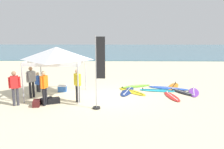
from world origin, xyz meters
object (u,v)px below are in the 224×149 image
(person_red, at_px, (15,86))
(person_blue, at_px, (38,81))
(gear_bag_near_tent, at_px, (47,101))
(cooler_box, at_px, (62,88))
(person_yellow, at_px, (77,83))
(person_grey, at_px, (31,80))
(surfboard_yellow, at_px, (132,91))
(person_orange, at_px, (44,86))
(surfboard_red, at_px, (172,96))
(surfboard_blue, at_px, (168,88))
(surfboard_lime, at_px, (136,86))
(surfboard_black, at_px, (182,92))
(banner_flag, at_px, (99,76))
(surfboard_orange, at_px, (173,86))
(surfboard_cyan, at_px, (157,90))
(gear_bag_on_sand, at_px, (36,103))
(gear_bag_by_pole, at_px, (54,101))
(surfboard_purple, at_px, (194,92))
(canopy_tent, at_px, (56,54))
(surfboard_navy, at_px, (127,91))

(person_red, height_order, person_blue, person_red)
(gear_bag_near_tent, height_order, cooler_box, cooler_box)
(person_yellow, xyz_separation_m, person_grey, (-2.65, 0.76, 0.00))
(surfboard_yellow, distance_m, person_orange, 5.22)
(surfboard_red, relative_size, surfboard_blue, 0.78)
(surfboard_lime, distance_m, person_orange, 6.28)
(surfboard_black, relative_size, person_blue, 1.80)
(person_red, xyz_separation_m, cooler_box, (1.65, 2.67, -0.79))
(person_blue, height_order, banner_flag, banner_flag)
(surfboard_orange, relative_size, banner_flag, 0.65)
(surfboard_yellow, relative_size, cooler_box, 4.31)
(person_orange, distance_m, gear_bag_near_tent, 0.91)
(surfboard_cyan, relative_size, person_yellow, 1.33)
(surfboard_cyan, relative_size, surfboard_blue, 0.88)
(gear_bag_on_sand, bearing_deg, surfboard_yellow, 29.24)
(surfboard_black, relative_size, cooler_box, 4.33)
(gear_bag_by_pole, bearing_deg, person_red, -167.18)
(banner_flag, distance_m, cooler_box, 4.14)
(surfboard_purple, distance_m, banner_flag, 6.37)
(surfboard_yellow, xyz_separation_m, surfboard_orange, (2.82, 1.34, 0.00))
(surfboard_orange, bearing_deg, surfboard_lime, 179.46)
(gear_bag_by_pole, relative_size, cooler_box, 1.20)
(surfboard_cyan, xyz_separation_m, person_orange, (-6.02, -2.88, 0.95))
(gear_bag_by_pole, bearing_deg, gear_bag_on_sand, -148.92)
(person_orange, height_order, person_red, same)
(person_grey, bearing_deg, person_blue, 93.20)
(surfboard_cyan, distance_m, surfboard_lime, 1.62)
(surfboard_cyan, height_order, banner_flag, banner_flag)
(canopy_tent, relative_size, surfboard_yellow, 1.34)
(surfboard_navy, height_order, cooler_box, cooler_box)
(surfboard_purple, xyz_separation_m, person_grey, (-9.24, -1.18, 0.95))
(surfboard_navy, xyz_separation_m, person_grey, (-5.29, -1.28, 0.95))
(person_red, bearing_deg, gear_bag_near_tent, 15.77)
(gear_bag_on_sand, bearing_deg, banner_flag, -6.31)
(surfboard_orange, relative_size, surfboard_red, 1.10)
(canopy_tent, relative_size, gear_bag_by_pole, 4.82)
(surfboard_navy, height_order, person_red, person_red)
(person_grey, height_order, banner_flag, banner_flag)
(surfboard_purple, bearing_deg, surfboard_red, -148.12)
(canopy_tent, distance_m, surfboard_red, 6.80)
(surfboard_navy, bearing_deg, person_grey, -166.35)
(surfboard_cyan, bearing_deg, person_blue, -177.20)
(surfboard_orange, distance_m, surfboard_navy, 3.36)
(surfboard_lime, height_order, person_red, person_red)
(gear_bag_near_tent, relative_size, cooler_box, 1.20)
(surfboard_purple, distance_m, surfboard_yellow, 3.68)
(surfboard_purple, xyz_separation_m, surfboard_lime, (-3.32, 1.44, 0.00))
(surfboard_navy, relative_size, surfboard_black, 1.11)
(surfboard_navy, bearing_deg, person_yellow, -142.25)
(surfboard_orange, xyz_separation_m, banner_flag, (-4.57, -4.37, 1.54))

